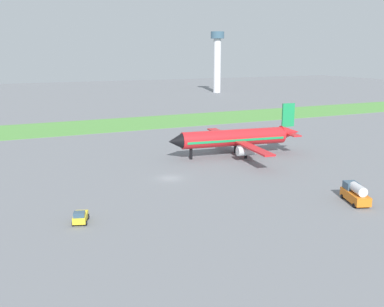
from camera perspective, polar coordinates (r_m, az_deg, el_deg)
ground_plane at (r=86.20m, az=-2.83°, el=-3.18°), size 600.00×600.00×0.00m
grass_taxiway_strip at (r=150.12m, az=-12.74°, el=3.42°), size 360.00×28.00×0.08m
airplane_midfield_jet at (r=104.24m, az=5.72°, el=2.00°), size 33.06×33.61×11.89m
pushback_tug_near_gate at (r=65.81m, az=-14.11°, el=-7.87°), size 2.98×3.99×1.95m
fuel_truck_midfield at (r=76.67m, az=20.17°, el=-4.78°), size 4.50×6.93×3.29m
control_tower at (r=272.18m, az=3.25°, el=12.24°), size 8.00×8.00×35.71m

